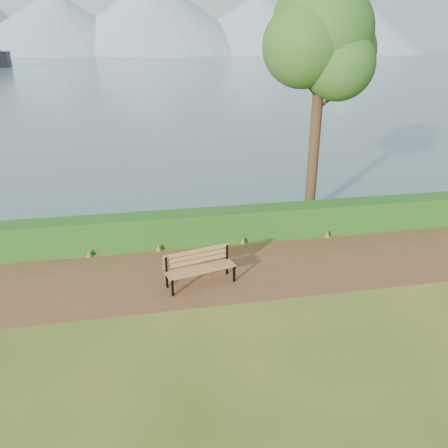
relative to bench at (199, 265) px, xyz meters
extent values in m
plane|color=#3B5016|center=(0.13, 0.17, -0.54)|extent=(140.00, 140.00, 0.00)
cube|color=brown|center=(0.13, 0.47, -0.53)|extent=(40.00, 3.40, 0.01)
cube|color=#1F4C15|center=(0.13, 2.77, -0.04)|extent=(32.00, 0.85, 1.00)
cube|color=#405766|center=(0.13, 260.17, -0.53)|extent=(700.00, 510.00, 0.00)
cone|color=#8294AE|center=(-59.87, 395.17, 23.46)|extent=(160.00, 160.00, 48.00)
cone|color=#8294AE|center=(20.13, 405.17, 30.46)|extent=(190.00, 190.00, 62.00)
cone|color=#8294AE|center=(110.13, 400.17, 24.46)|extent=(170.00, 170.00, 50.00)
cone|color=#8294AE|center=(200.13, 410.17, 28.46)|extent=(150.00, 150.00, 58.00)
cone|color=#8294AE|center=(-9.87, 430.17, 16.96)|extent=(120.00, 120.00, 35.00)
cone|color=#8294AE|center=(150.13, 425.17, 19.46)|extent=(130.00, 130.00, 40.00)
cube|color=black|center=(-0.77, -0.53, -0.31)|extent=(0.07, 0.07, 0.47)
cube|color=black|center=(-0.88, -0.08, -0.09)|extent=(0.07, 0.07, 0.89)
cube|color=black|center=(-0.82, -0.30, -0.10)|extent=(0.18, 0.54, 0.05)
cube|color=black|center=(0.93, -0.11, -0.31)|extent=(0.07, 0.07, 0.47)
cube|color=black|center=(0.82, 0.34, -0.09)|extent=(0.07, 0.07, 0.89)
cube|color=black|center=(0.87, 0.12, -0.10)|extent=(0.18, 0.54, 0.05)
cube|color=#9B693C|center=(0.07, -0.29, -0.07)|extent=(1.84, 0.54, 0.04)
cube|color=#9B693C|center=(0.04, -0.16, -0.07)|extent=(1.84, 0.54, 0.04)
cube|color=#9B693C|center=(0.01, -0.03, -0.07)|extent=(1.84, 0.54, 0.04)
cube|color=#9B693C|center=(-0.02, 0.10, -0.07)|extent=(1.84, 0.54, 0.04)
cube|color=#9B693C|center=(-0.04, 0.16, 0.05)|extent=(1.83, 0.49, 0.11)
cube|color=#9B693C|center=(-0.04, 0.16, 0.20)|extent=(1.83, 0.49, 0.11)
cube|color=#9B693C|center=(-0.04, 0.16, 0.34)|extent=(1.83, 0.49, 0.11)
cylinder|color=#362016|center=(4.82, 4.38, 2.92)|extent=(0.38, 0.38, 6.92)
sphere|color=#1E551C|center=(4.82, 4.38, 5.80)|extent=(3.27, 3.27, 3.27)
sphere|color=#1E551C|center=(5.64, 4.78, 5.22)|extent=(2.50, 2.50, 2.50)
sphere|color=#1E551C|center=(4.09, 4.09, 5.42)|extent=(2.69, 2.69, 2.69)
sphere|color=#1E551C|center=(5.20, 3.75, 4.84)|extent=(2.31, 2.31, 2.31)
sphere|color=#1E551C|center=(4.36, 4.90, 6.28)|extent=(2.11, 2.11, 2.11)
sphere|color=#1E551C|center=(4.90, 4.49, 6.76)|extent=(1.92, 1.92, 1.92)
cylinder|color=#362016|center=(5.25, 4.38, 3.69)|extent=(1.01, 0.12, 0.76)
cylinder|color=#362016|center=(4.44, 4.48, 4.17)|extent=(0.78, 0.36, 0.69)
camera|label=1|loc=(-1.34, -10.25, 5.36)|focal=35.00mm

